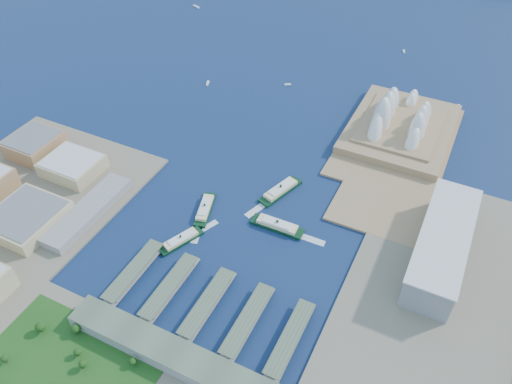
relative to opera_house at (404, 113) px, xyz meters
The scene contains 17 objects.
ground 300.75m from the opera_house, 110.56° to the right, with size 3000.00×3000.00×0.00m, color #0E2044.
peninsula 36.56m from the opera_house, 82.87° to the right, with size 135.00×220.00×3.00m, color #9D7C55.
opera_house is the anchor object (origin of this frame).
toaster_building 219.62m from the opera_house, 65.77° to the right, with size 45.00×155.00×35.00m, color gray.
west_buildings 498.76m from the opera_house, 135.41° to the right, with size 200.00×280.00×27.00m, color #A67B53, non-canonical shape.
ferry_wharves 367.50m from the opera_house, 104.38° to the right, with size 184.00×90.00×9.30m, color #4E5D47, non-canonical shape.
terminal_building 425.27m from the opera_house, 102.24° to the right, with size 200.00×28.00×12.00m, color gray.
park 498.56m from the opera_house, 109.34° to the right, with size 150.00×110.00×16.00m, color #194714, non-canonical shape.
ferry_a 293.42m from the opera_house, 122.94° to the right, with size 13.77×54.08×10.23m, color black, non-canonical shape.
ferry_b 204.97m from the opera_house, 117.88° to the right, with size 15.40×60.48×11.44m, color black, non-canonical shape.
ferry_c 337.45m from the opera_house, 117.92° to the right, with size 13.01×51.10×9.66m, color black, non-canonical shape.
ferry_d 246.34m from the opera_house, 107.84° to the right, with size 15.11×59.35×11.22m, color black, non-canonical shape.
boat_a 299.33m from the opera_house, behind, with size 3.44×13.76×2.65m, color white, non-canonical shape.
boat_b 193.93m from the opera_house, 165.45° to the left, with size 3.49×9.96×2.69m, color white, non-canonical shape.
boat_c 120.85m from the opera_house, 59.45° to the left, with size 3.39×11.63×2.62m, color white, non-canonical shape.
boat_d 528.26m from the opera_house, 152.63° to the left, with size 3.86×17.62×2.97m, color white, non-canonical shape.
boat_e 243.84m from the opera_house, 102.57° to the left, with size 3.33×10.47×2.57m, color white, non-canonical shape.
Camera 1 is at (175.48, -299.05, 394.91)m, focal length 35.00 mm.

